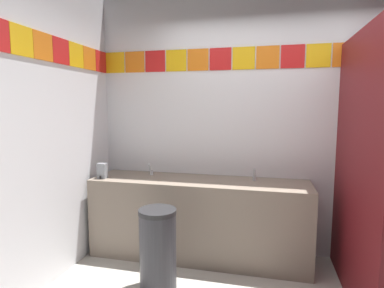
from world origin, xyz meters
name	(u,v)px	position (x,y,z in m)	size (l,w,h in m)	color
wall_back	(278,124)	(0.00, 1.44, 1.39)	(3.88, 0.09, 2.77)	silver
wall_side	(11,131)	(-1.98, 0.00, 1.39)	(0.09, 2.81, 2.77)	silver
vanity_counter	(199,218)	(-0.78, 1.12, 0.42)	(2.23, 0.56, 0.82)	gray
faucet_left	(151,171)	(-1.33, 1.21, 0.87)	(0.04, 0.10, 0.14)	silver
faucet_right	(255,176)	(-0.22, 1.21, 0.87)	(0.04, 0.10, 0.14)	silver
soap_dispenser	(102,171)	(-1.78, 0.96, 0.90)	(0.09, 0.09, 0.16)	gray
trash_bin	(158,249)	(-0.99, 0.46, 0.35)	(0.32, 0.32, 0.71)	#333338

